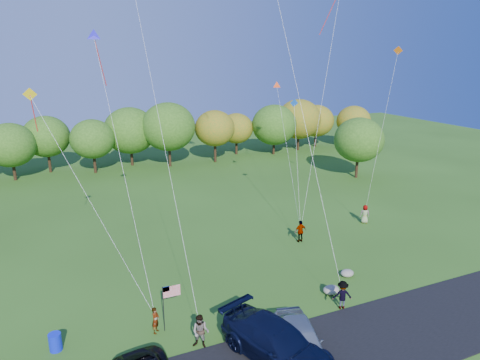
% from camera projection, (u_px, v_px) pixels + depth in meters
% --- Properties ---
extents(ground, '(140.00, 140.00, 0.00)m').
position_uv_depth(ground, '(262.00, 320.00, 24.53)').
color(ground, '#2C5418').
rests_on(ground, ground).
extents(treeline, '(77.99, 28.26, 8.73)m').
position_uv_depth(treeline, '(127.00, 135.00, 54.73)').
color(treeline, '#332112').
rests_on(treeline, ground).
extents(minivan_navy, '(4.59, 6.99, 1.88)m').
position_uv_depth(minivan_navy, '(277.00, 343.00, 21.06)').
color(minivan_navy, black).
rests_on(minivan_navy, asphalt_lane).
extents(minivan_silver, '(3.06, 5.18, 1.65)m').
position_uv_depth(minivan_silver, '(301.00, 339.00, 21.49)').
color(minivan_silver, '#A3AAAD').
rests_on(minivan_silver, asphalt_lane).
extents(flyer_a, '(0.63, 0.67, 1.54)m').
position_uv_depth(flyer_a, '(156.00, 320.00, 23.26)').
color(flyer_a, '#4C4C59').
rests_on(flyer_a, ground).
extents(flyer_b, '(1.15, 1.11, 1.86)m').
position_uv_depth(flyer_b, '(201.00, 332.00, 22.03)').
color(flyer_b, '#4C4C59').
rests_on(flyer_b, ground).
extents(flyer_c, '(1.32, 1.04, 1.78)m').
position_uv_depth(flyer_c, '(342.00, 295.00, 25.47)').
color(flyer_c, '#4C4C59').
rests_on(flyer_c, ground).
extents(flyer_d, '(1.08, 0.46, 1.84)m').
position_uv_depth(flyer_d, '(301.00, 231.00, 34.59)').
color(flyer_d, '#4C4C59').
rests_on(flyer_d, ground).
extents(flyer_e, '(0.98, 0.86, 1.69)m').
position_uv_depth(flyer_e, '(365.00, 214.00, 38.53)').
color(flyer_e, '#4C4C59').
rests_on(flyer_e, ground).
extents(trash_barrel, '(0.63, 0.63, 0.95)m').
position_uv_depth(trash_barrel, '(55.00, 342.00, 21.94)').
color(trash_barrel, '#0E20DB').
rests_on(trash_barrel, ground).
extents(flag_assembly, '(1.01, 0.65, 2.72)m').
position_uv_depth(flag_assembly, '(168.00, 297.00, 23.14)').
color(flag_assembly, black).
rests_on(flag_assembly, ground).
extents(boulder_near, '(1.09, 0.85, 0.54)m').
position_uv_depth(boulder_near, '(331.00, 290.00, 27.19)').
color(boulder_near, gray).
rests_on(boulder_near, ground).
extents(boulder_far, '(0.93, 0.78, 0.48)m').
position_uv_depth(boulder_far, '(347.00, 273.00, 29.33)').
color(boulder_far, gray).
rests_on(boulder_far, ground).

